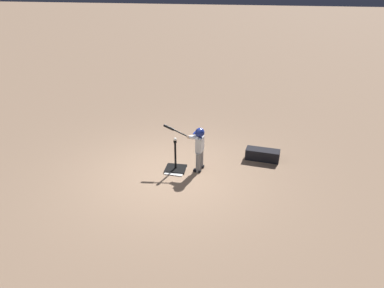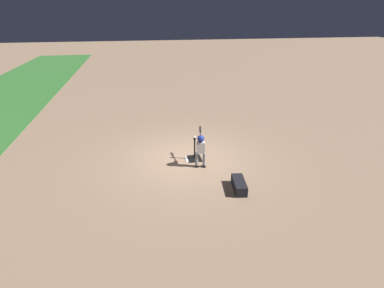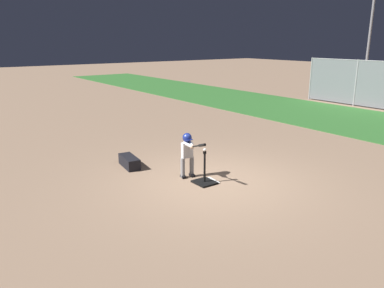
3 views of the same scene
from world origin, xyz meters
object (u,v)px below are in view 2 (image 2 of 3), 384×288
object	(u,v)px
batter_child	(201,147)
baseball	(195,137)
batting_tee	(195,157)
equipment_bag	(239,185)

from	to	relation	value
batter_child	baseball	size ratio (longest dim) A/B	14.76
baseball	batting_tee	bearing A→B (deg)	180.00
batting_tee	equipment_bag	xyz separation A→B (m)	(-2.07, -0.87, 0.05)
batting_tee	batter_child	distance (m)	0.81
batting_tee	baseball	distance (m)	0.71
equipment_bag	batting_tee	bearing A→B (deg)	30.54
baseball	equipment_bag	size ratio (longest dim) A/B	0.09
batting_tee	batter_child	bearing A→B (deg)	-170.60
batter_child	equipment_bag	bearing A→B (deg)	-153.18
equipment_bag	baseball	bearing A→B (deg)	30.54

